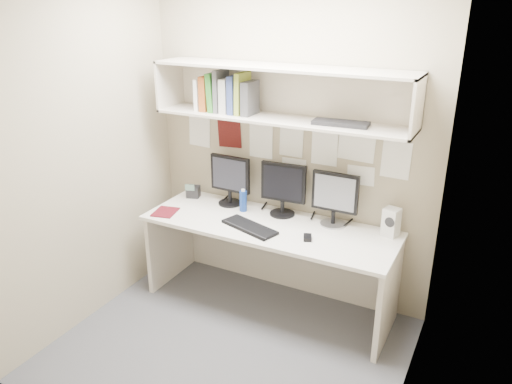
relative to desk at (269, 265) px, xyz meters
The scene contains 19 objects.
floor 0.75m from the desk, 90.00° to the right, with size 2.40×2.00×0.01m, color #48484D.
wall_back 1.00m from the desk, 90.00° to the left, with size 2.40×0.02×2.60m, color gray.
wall_front 1.90m from the desk, 90.00° to the right, with size 2.40×0.02×2.60m, color gray.
wall_left 1.65m from the desk, 151.57° to the right, with size 0.02×2.00×2.60m, color gray.
wall_right 1.65m from the desk, 28.43° to the right, with size 0.02×2.00×2.60m, color gray.
desk is the anchor object (origin of this frame).
overhead_hutch 1.37m from the desk, 90.00° to the left, with size 2.00×0.38×0.40m.
pinned_papers 0.95m from the desk, 90.00° to the left, with size 1.92×0.01×0.48m, color white, non-canonical shape.
monitor_left 0.80m from the desk, 155.32° to the left, with size 0.36×0.20×0.42m.
monitor_center 0.64m from the desk, 86.40° to the left, with size 0.37×0.20×0.43m.
monitor_right 0.78m from the desk, 26.19° to the left, with size 0.36×0.20×0.42m.
keyboard 0.41m from the desk, 123.71° to the right, with size 0.47×0.17×0.02m, color black.
mouse 0.54m from the desk, 17.45° to the right, with size 0.06×0.09×0.03m, color black.
speaker 1.03m from the desk, 14.54° to the left, with size 0.13×0.13×0.22m.
blue_bottle 0.56m from the desk, 156.82° to the left, with size 0.06×0.06×0.19m.
maroon_notebook 0.95m from the desk, 166.93° to the right, with size 0.17×0.21×0.01m, color #530E17.
desk_phone 0.96m from the desk, 166.90° to the left, with size 0.13×0.13×0.13m.
book_stack 1.40m from the desk, 161.77° to the left, with size 0.48×0.20×0.33m.
hutch_tray 1.29m from the desk, 16.74° to the left, with size 0.39×0.15×0.03m, color black.
Camera 1 is at (1.53, -2.54, 2.38)m, focal length 35.00 mm.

